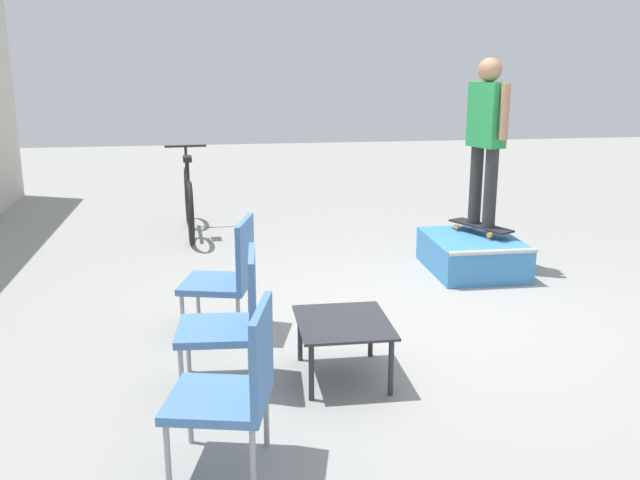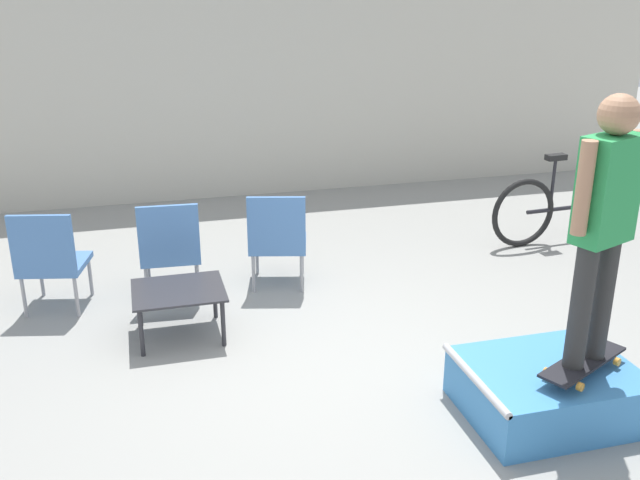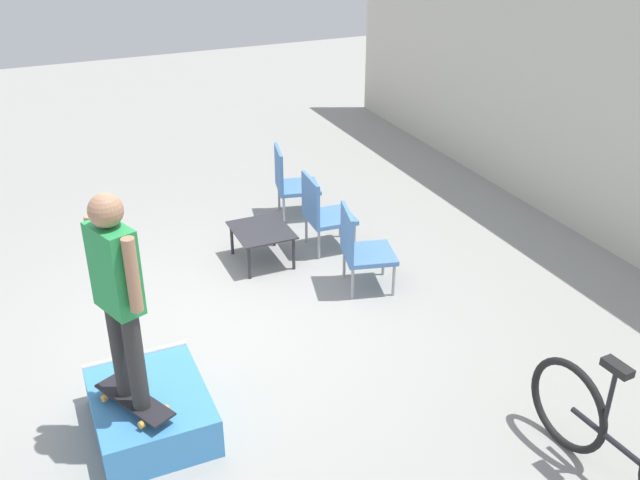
{
  "view_description": "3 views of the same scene",
  "coord_description": "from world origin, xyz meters",
  "views": [
    {
      "loc": [
        -5.54,
        1.64,
        2.17
      ],
      "look_at": [
        0.29,
        0.79,
        0.62
      ],
      "focal_mm": 40.0,
      "sensor_mm": 36.0,
      "label": 1
    },
    {
      "loc": [
        -1.34,
        -4.44,
        2.72
      ],
      "look_at": [
        0.14,
        1.06,
        0.63
      ],
      "focal_mm": 40.0,
      "sensor_mm": 36.0,
      "label": 2
    },
    {
      "loc": [
        5.73,
        -1.47,
        3.96
      ],
      "look_at": [
        0.02,
        1.06,
        0.75
      ],
      "focal_mm": 40.0,
      "sensor_mm": 36.0,
      "label": 3
    }
  ],
  "objects": [
    {
      "name": "person_skater",
      "position": [
        1.31,
        -1.04,
        1.43
      ],
      "size": [
        0.54,
        0.32,
        1.68
      ],
      "rotation": [
        0.0,
        0.0,
        0.36
      ],
      "color": "#2D2D2D",
      "rests_on": "skateboard_on_ramp"
    },
    {
      "name": "patio_chair_left",
      "position": [
        -2.09,
        1.58,
        0.49
      ],
      "size": [
        0.62,
        0.62,
        0.92
      ],
      "rotation": [
        0.0,
        0.0,
        2.92
      ],
      "color": "#99999E",
      "rests_on": "ground_plane"
    },
    {
      "name": "skate_ramp_box",
      "position": [
        1.17,
        -0.91,
        0.17
      ],
      "size": [
        1.11,
        0.87,
        0.37
      ],
      "color": "#3D84C6",
      "rests_on": "ground_plane"
    },
    {
      "name": "patio_chair_center",
      "position": [
        -1.09,
        1.58,
        0.49
      ],
      "size": [
        0.55,
        0.55,
        0.92
      ],
      "rotation": [
        0.0,
        0.0,
        3.08
      ],
      "color": "#99999E",
      "rests_on": "ground_plane"
    },
    {
      "name": "ground_plane",
      "position": [
        0.0,
        0.0,
        0.0
      ],
      "size": [
        24.0,
        24.0,
        0.0
      ],
      "primitive_type": "plane",
      "color": "gray"
    },
    {
      "name": "patio_chair_right",
      "position": [
        -0.12,
        1.58,
        0.49
      ],
      "size": [
        0.63,
        0.63,
        0.92
      ],
      "rotation": [
        0.0,
        0.0,
        2.89
      ],
      "color": "#99999E",
      "rests_on": "ground_plane"
    },
    {
      "name": "bicycle",
      "position": [
        3.16,
        2.0,
        0.4
      ],
      "size": [
        1.8,
        0.52,
        1.05
      ],
      "rotation": [
        0.0,
        0.0,
        0.06
      ],
      "color": "black",
      "rests_on": "ground_plane"
    },
    {
      "name": "coffee_table",
      "position": [
        -1.08,
        0.83,
        0.36
      ],
      "size": [
        0.72,
        0.62,
        0.41
      ],
      "color": "#2D2D33",
      "rests_on": "ground_plane"
    },
    {
      "name": "skateboard_on_ramp",
      "position": [
        1.31,
        -1.04,
        0.43
      ],
      "size": [
        0.75,
        0.51,
        0.07
      ],
      "rotation": [
        0.0,
        0.0,
        0.46
      ],
      "color": "black",
      "rests_on": "skate_ramp_box"
    }
  ]
}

